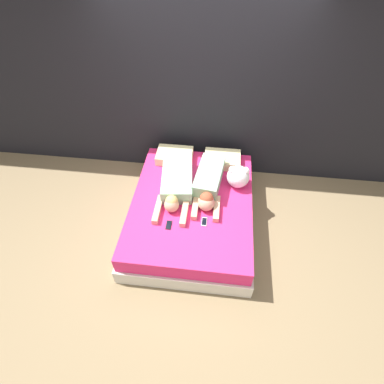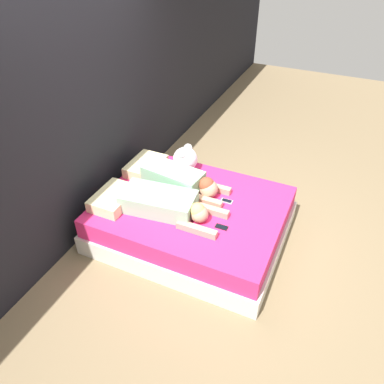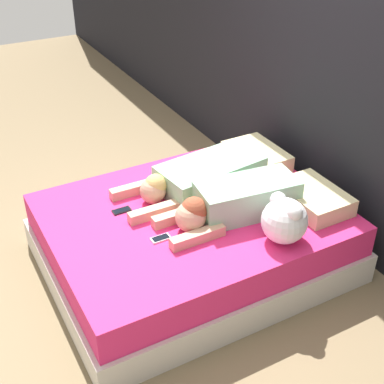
{
  "view_description": "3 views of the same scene",
  "coord_description": "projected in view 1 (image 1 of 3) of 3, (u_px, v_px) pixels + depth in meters",
  "views": [
    {
      "loc": [
        0.29,
        -2.48,
        3.27
      ],
      "look_at": [
        0.0,
        0.0,
        0.6
      ],
      "focal_mm": 28.0,
      "sensor_mm": 36.0,
      "label": 1
    },
    {
      "loc": [
        -2.82,
        -1.29,
        2.95
      ],
      "look_at": [
        0.0,
        0.0,
        0.6
      ],
      "focal_mm": 35.0,
      "sensor_mm": 36.0,
      "label": 2
    },
    {
      "loc": [
        2.63,
        -1.44,
        2.5
      ],
      "look_at": [
        0.0,
        0.0,
        0.6
      ],
      "focal_mm": 50.0,
      "sensor_mm": 36.0,
      "label": 3
    }
  ],
  "objects": [
    {
      "name": "person_right",
      "position": [
        208.0,
        184.0,
        3.81
      ],
      "size": [
        0.39,
        0.99,
        0.23
      ],
      "color": "#8CBF99",
      "rests_on": "bed"
    },
    {
      "name": "plush_toy",
      "position": [
        238.0,
        176.0,
        3.84
      ],
      "size": [
        0.29,
        0.29,
        0.31
      ],
      "color": "white",
      "rests_on": "bed"
    },
    {
      "name": "wall_back",
      "position": [
        202.0,
        92.0,
        3.92
      ],
      "size": [
        12.0,
        0.06,
        2.6
      ],
      "color": "black",
      "rests_on": "ground_plane"
    },
    {
      "name": "cell_phone_right",
      "position": [
        204.0,
        222.0,
        3.53
      ],
      "size": [
        0.06,
        0.13,
        0.01
      ],
      "color": "silver",
      "rests_on": "bed"
    },
    {
      "name": "pillow_head_right",
      "position": [
        222.0,
        159.0,
        4.21
      ],
      "size": [
        0.5,
        0.35,
        0.12
      ],
      "color": "beige",
      "rests_on": "bed"
    },
    {
      "name": "ground_plane",
      "position": [
        192.0,
        222.0,
        4.09
      ],
      "size": [
        12.0,
        12.0,
        0.0
      ],
      "primitive_type": "plane",
      "color": "#7F6B4C"
    },
    {
      "name": "person_left",
      "position": [
        176.0,
        183.0,
        3.84
      ],
      "size": [
        0.47,
        1.11,
        0.21
      ],
      "color": "#8CBF99",
      "rests_on": "bed"
    },
    {
      "name": "pillow_head_left",
      "position": [
        175.0,
        156.0,
        4.26
      ],
      "size": [
        0.5,
        0.35,
        0.12
      ],
      "color": "beige",
      "rests_on": "bed"
    },
    {
      "name": "bed",
      "position": [
        192.0,
        212.0,
        3.93
      ],
      "size": [
        1.57,
        1.98,
        0.45
      ],
      "color": "beige",
      "rests_on": "ground_plane"
    },
    {
      "name": "cell_phone_left",
      "position": [
        169.0,
        225.0,
        3.49
      ],
      "size": [
        0.06,
        0.13,
        0.01
      ],
      "color": "black",
      "rests_on": "bed"
    }
  ]
}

